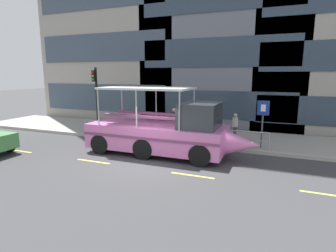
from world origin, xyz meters
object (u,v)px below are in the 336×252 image
Objects in this scene: traffic_light_pole at (96,93)px; pedestrian_mid_left at (174,119)px; parking_sign at (263,116)px; pedestrian_near_bow at (235,124)px; duck_tour_boat at (166,132)px.

pedestrian_mid_left is at bearing 6.54° from traffic_light_pole.
traffic_light_pole is 5.57m from pedestrian_mid_left.
traffic_light_pole reaches higher than pedestrian_mid_left.
pedestrian_near_bow is (-1.56, 1.25, -0.74)m from parking_sign.
pedestrian_mid_left is at bearing 170.47° from parking_sign.
traffic_light_pole is 2.44× the size of pedestrian_mid_left.
traffic_light_pole is 9.22m from pedestrian_near_bow.
traffic_light_pole is 10.62m from parking_sign.
parking_sign is 1.42× the size of pedestrian_mid_left.
pedestrian_near_bow is at bearing 5.64° from pedestrian_mid_left.
traffic_light_pole reaches higher than parking_sign.
parking_sign is 5.12m from duck_tour_boat.
traffic_light_pole is at bearing -173.83° from pedestrian_near_bow.
parking_sign reaches higher than pedestrian_mid_left.
duck_tour_boat is (6.14, -2.72, -1.63)m from traffic_light_pole.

